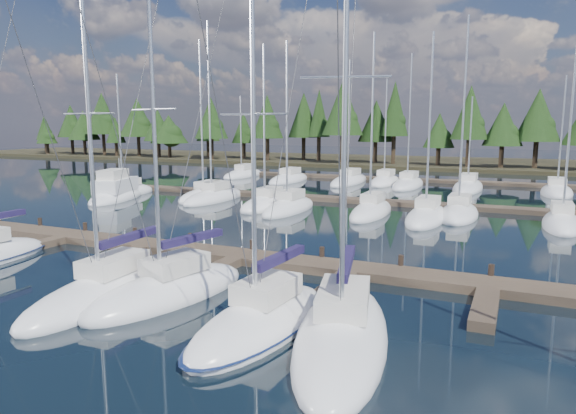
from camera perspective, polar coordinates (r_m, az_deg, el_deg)
The scene contains 11 objects.
ground at distance 37.69m, azimuth 3.95°, elevation -1.63°, with size 260.00×260.00×0.00m, color black.
far_shore at distance 95.84m, azimuth 16.59°, elevation 4.71°, with size 220.00×30.00×0.60m, color #2E2A19.
main_dock at distance 26.43m, azimuth -5.68°, elevation -5.83°, with size 44.00×6.13×0.90m.
back_docks at distance 56.23m, azimuth 10.93°, elevation 1.98°, with size 50.00×21.80×0.40m.
front_sailboat_2 at distance 22.43m, azimuth -19.36°, elevation -8.83°, with size 3.07×9.02×13.48m.
front_sailboat_3 at distance 21.79m, azimuth -13.06°, elevation -9.06°, with size 4.40×8.47×13.78m.
front_sailboat_4 at distance 18.19m, azimuth -2.94°, elevation -12.56°, with size 3.49×8.26×13.33m.
front_sailboat_5 at distance 17.25m, azimuth 6.03°, elevation -13.82°, with size 5.14×10.08×15.21m.
back_sailboat_rows at distance 51.80m, azimuth 9.71°, elevation 1.49°, with size 48.08×32.42×16.93m.
motor_yacht_left at distance 51.54m, azimuth -18.56°, elevation 1.39°, with size 5.90×9.94×4.72m.
tree_line at distance 86.47m, azimuth 13.63°, elevation 9.18°, with size 183.37×11.63×13.91m.
Camera 1 is at (12.82, -4.74, 6.99)m, focal length 32.00 mm.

